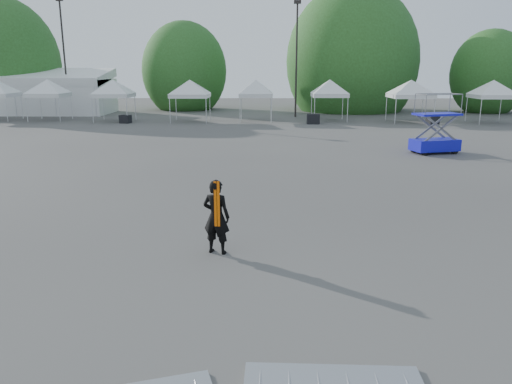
{
  "coord_description": "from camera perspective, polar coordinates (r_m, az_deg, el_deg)",
  "views": [
    {
      "loc": [
        0.15,
        -12.73,
        4.26
      ],
      "look_at": [
        -0.03,
        -0.89,
        1.3
      ],
      "focal_mm": 35.0,
      "sensor_mm": 36.0,
      "label": 1
    }
  ],
  "objects": [
    {
      "name": "tent_g",
      "position": [
        41.98,
        17.33,
        11.77
      ],
      "size": [
        4.48,
        4.48,
        3.88
      ],
      "color": "silver",
      "rests_on": "ground"
    },
    {
      "name": "tree_mid_w",
      "position": [
        53.36,
        -8.17,
        13.54
      ],
      "size": [
        4.16,
        4.16,
        6.33
      ],
      "color": "#382314",
      "rests_on": "ground"
    },
    {
      "name": "tent_d",
      "position": [
        41.02,
        -7.58,
        12.23
      ],
      "size": [
        4.3,
        4.3,
        3.88
      ],
      "color": "silver",
      "rests_on": "ground"
    },
    {
      "name": "crate_mid",
      "position": [
        39.44,
        6.56,
        8.29
      ],
      "size": [
        0.99,
        0.78,
        0.76
      ],
      "primitive_type": "cube",
      "rotation": [
        0.0,
        0.0,
        -0.03
      ],
      "color": "black",
      "rests_on": "ground"
    },
    {
      "name": "tent_f",
      "position": [
        41.82,
        8.44,
        12.24
      ],
      "size": [
        4.0,
        4.0,
        3.88
      ],
      "color": "silver",
      "rests_on": "ground"
    },
    {
      "name": "man",
      "position": [
        11.65,
        -4.55,
        -2.83
      ],
      "size": [
        0.75,
        0.6,
        1.78
      ],
      "rotation": [
        0.0,
        0.0,
        2.84
      ],
      "color": "black",
      "rests_on": "ground"
    },
    {
      "name": "tree_far_w",
      "position": [
        57.08,
        -27.16,
        12.82
      ],
      "size": [
        4.8,
        4.8,
        7.3
      ],
      "color": "#382314",
      "rests_on": "ground"
    },
    {
      "name": "marquee",
      "position": [
        52.67,
        -24.45,
        10.31
      ],
      "size": [
        15.0,
        6.25,
        4.23
      ],
      "color": "white",
      "rests_on": "ground"
    },
    {
      "name": "tree_far_e",
      "position": [
        54.33,
        25.15,
        12.07
      ],
      "size": [
        3.84,
        3.84,
        5.84
      ],
      "color": "#382314",
      "rests_on": "ground"
    },
    {
      "name": "tent_e",
      "position": [
        41.19,
        -0.01,
        12.36
      ],
      "size": [
        3.8,
        3.8,
        3.88
      ],
      "color": "silver",
      "rests_on": "ground"
    },
    {
      "name": "light_pole_west",
      "position": [
        50.16,
        -21.11,
        14.85
      ],
      "size": [
        0.6,
        0.25,
        10.3
      ],
      "color": "black",
      "rests_on": "ground"
    },
    {
      "name": "ground",
      "position": [
        13.43,
        0.16,
        -4.47
      ],
      "size": [
        120.0,
        120.0,
        0.0
      ],
      "primitive_type": "plane",
      "color": "#474442",
      "rests_on": "ground"
    },
    {
      "name": "tent_b",
      "position": [
        45.05,
        -22.75,
        11.44
      ],
      "size": [
        4.01,
        4.01,
        3.88
      ],
      "color": "silver",
      "rests_on": "ground"
    },
    {
      "name": "tree_mid_e",
      "position": [
        52.49,
        10.89,
        14.42
      ],
      "size": [
        5.12,
        5.12,
        7.79
      ],
      "color": "#382314",
      "rests_on": "ground"
    },
    {
      "name": "crate_east",
      "position": [
        41.34,
        19.55,
        7.76
      ],
      "size": [
        0.97,
        0.85,
        0.64
      ],
      "primitive_type": "cube",
      "rotation": [
        0.0,
        0.0,
        0.31
      ],
      "color": "black",
      "rests_on": "ground"
    },
    {
      "name": "tent_c",
      "position": [
        42.57,
        -16.04,
        11.88
      ],
      "size": [
        4.11,
        4.11,
        3.88
      ],
      "color": "silver",
      "rests_on": "ground"
    },
    {
      "name": "crate_west",
      "position": [
        41.03,
        -14.7,
        8.06
      ],
      "size": [
        0.95,
        0.83,
        0.63
      ],
      "primitive_type": "cube",
      "rotation": [
        0.0,
        0.0,
        -0.28
      ],
      "color": "black",
      "rests_on": "ground"
    },
    {
      "name": "scissor_lift",
      "position": [
        27.0,
        19.92,
        7.36
      ],
      "size": [
        2.55,
        1.75,
        3.0
      ],
      "rotation": [
        0.0,
        0.0,
        0.28
      ],
      "color": "#0F0DB4",
      "rests_on": "ground"
    },
    {
      "name": "tent_h",
      "position": [
        43.72,
        25.52,
        11.12
      ],
      "size": [
        4.16,
        4.16,
        3.88
      ],
      "color": "silver",
      "rests_on": "ground"
    },
    {
      "name": "light_pole_east",
      "position": [
        44.84,
        4.66,
        15.59
      ],
      "size": [
        0.6,
        0.25,
        9.8
      ],
      "color": "black",
      "rests_on": "ground"
    }
  ]
}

